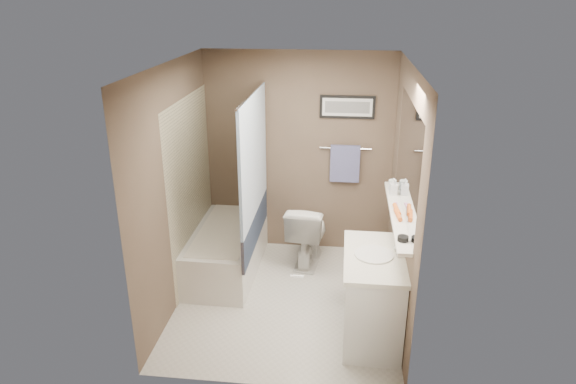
# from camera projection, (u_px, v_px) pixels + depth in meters

# --- Properties ---
(ground) EXTENTS (2.50, 2.50, 0.00)m
(ground) POSITION_uv_depth(u_px,v_px,m) (286.00, 300.00, 5.34)
(ground) COLOR beige
(ground) RESTS_ON ground
(ceiling) EXTENTS (2.20, 2.50, 0.04)m
(ceiling) POSITION_uv_depth(u_px,v_px,m) (286.00, 67.00, 4.47)
(ceiling) COLOR white
(ceiling) RESTS_ON wall_back
(wall_back) EXTENTS (2.20, 0.04, 2.40)m
(wall_back) POSITION_uv_depth(u_px,v_px,m) (298.00, 155.00, 6.04)
(wall_back) COLOR brown
(wall_back) RESTS_ON ground
(wall_front) EXTENTS (2.20, 0.04, 2.40)m
(wall_front) POSITION_uv_depth(u_px,v_px,m) (267.00, 254.00, 3.76)
(wall_front) COLOR brown
(wall_front) RESTS_ON ground
(wall_left) EXTENTS (0.04, 2.50, 2.40)m
(wall_left) POSITION_uv_depth(u_px,v_px,m) (177.00, 188.00, 5.01)
(wall_left) COLOR brown
(wall_left) RESTS_ON ground
(wall_right) EXTENTS (0.04, 2.50, 2.40)m
(wall_right) POSITION_uv_depth(u_px,v_px,m) (401.00, 198.00, 4.79)
(wall_right) COLOR brown
(wall_right) RESTS_ON ground
(tile_surround) EXTENTS (0.02, 1.55, 2.00)m
(tile_surround) POSITION_uv_depth(u_px,v_px,m) (191.00, 189.00, 5.55)
(tile_surround) COLOR #B7AB8A
(tile_surround) RESTS_ON wall_left
(curtain_rod) EXTENTS (0.02, 1.55, 0.02)m
(curtain_rod) POSITION_uv_depth(u_px,v_px,m) (252.00, 93.00, 5.09)
(curtain_rod) COLOR silver
(curtain_rod) RESTS_ON wall_left
(curtain_upper) EXTENTS (0.03, 1.45, 1.28)m
(curtain_upper) POSITION_uv_depth(u_px,v_px,m) (254.00, 156.00, 5.33)
(curtain_upper) COLOR white
(curtain_upper) RESTS_ON curtain_rod
(curtain_lower) EXTENTS (0.03, 1.45, 0.36)m
(curtain_lower) POSITION_uv_depth(u_px,v_px,m) (255.00, 227.00, 5.63)
(curtain_lower) COLOR #29354C
(curtain_lower) RESTS_ON curtain_rod
(mirror) EXTENTS (0.02, 1.60, 1.00)m
(mirror) POSITION_uv_depth(u_px,v_px,m) (408.00, 160.00, 4.49)
(mirror) COLOR silver
(mirror) RESTS_ON wall_right
(shelf) EXTENTS (0.12, 1.60, 0.03)m
(shelf) POSITION_uv_depth(u_px,v_px,m) (397.00, 214.00, 4.69)
(shelf) COLOR silver
(shelf) RESTS_ON wall_right
(towel_bar) EXTENTS (0.60, 0.02, 0.02)m
(towel_bar) POSITION_uv_depth(u_px,v_px,m) (346.00, 148.00, 5.93)
(towel_bar) COLOR silver
(towel_bar) RESTS_ON wall_back
(towel) EXTENTS (0.34, 0.05, 0.44)m
(towel) POSITION_uv_depth(u_px,v_px,m) (345.00, 164.00, 5.98)
(towel) COLOR #8387BF
(towel) RESTS_ON towel_bar
(art_frame) EXTENTS (0.62, 0.02, 0.26)m
(art_frame) POSITION_uv_depth(u_px,v_px,m) (347.00, 107.00, 5.77)
(art_frame) COLOR black
(art_frame) RESTS_ON wall_back
(art_mat) EXTENTS (0.56, 0.00, 0.20)m
(art_mat) POSITION_uv_depth(u_px,v_px,m) (347.00, 107.00, 5.76)
(art_mat) COLOR white
(art_mat) RESTS_ON art_frame
(art_image) EXTENTS (0.50, 0.00, 0.13)m
(art_image) POSITION_uv_depth(u_px,v_px,m) (347.00, 107.00, 5.75)
(art_image) COLOR #595959
(art_image) RESTS_ON art_mat
(door) EXTENTS (0.80, 0.02, 2.00)m
(door) POSITION_uv_depth(u_px,v_px,m) (341.00, 283.00, 3.77)
(door) COLOR silver
(door) RESTS_ON wall_front
(door_handle) EXTENTS (0.10, 0.02, 0.02)m
(door_handle) POSITION_uv_depth(u_px,v_px,m) (297.00, 277.00, 3.85)
(door_handle) COLOR silver
(door_handle) RESTS_ON door
(bathtub) EXTENTS (0.73, 1.51, 0.50)m
(bathtub) POSITION_uv_depth(u_px,v_px,m) (227.00, 250.00, 5.84)
(bathtub) COLOR white
(bathtub) RESTS_ON ground
(tub_rim) EXTENTS (0.56, 1.36, 0.02)m
(tub_rim) POSITION_uv_depth(u_px,v_px,m) (226.00, 230.00, 5.75)
(tub_rim) COLOR white
(tub_rim) RESTS_ON bathtub
(toilet) EXTENTS (0.50, 0.78, 0.75)m
(toilet) POSITION_uv_depth(u_px,v_px,m) (308.00, 233.00, 5.96)
(toilet) COLOR white
(toilet) RESTS_ON ground
(vanity) EXTENTS (0.52, 0.91, 0.80)m
(vanity) POSITION_uv_depth(u_px,v_px,m) (373.00, 298.00, 4.65)
(vanity) COLOR white
(vanity) RESTS_ON ground
(countertop) EXTENTS (0.54, 0.96, 0.04)m
(countertop) POSITION_uv_depth(u_px,v_px,m) (375.00, 257.00, 4.50)
(countertop) COLOR silver
(countertop) RESTS_ON vanity
(sink_basin) EXTENTS (0.34, 0.34, 0.01)m
(sink_basin) POSITION_uv_depth(u_px,v_px,m) (374.00, 255.00, 4.49)
(sink_basin) COLOR silver
(sink_basin) RESTS_ON countertop
(faucet_spout) EXTENTS (0.02, 0.02, 0.10)m
(faucet_spout) POSITION_uv_depth(u_px,v_px,m) (397.00, 251.00, 4.45)
(faucet_spout) COLOR silver
(faucet_spout) RESTS_ON countertop
(faucet_knob) EXTENTS (0.05, 0.05, 0.05)m
(faucet_knob) POSITION_uv_depth(u_px,v_px,m) (396.00, 248.00, 4.55)
(faucet_knob) COLOR silver
(faucet_knob) RESTS_ON countertop
(candle_bowl_near) EXTENTS (0.09, 0.09, 0.04)m
(candle_bowl_near) POSITION_uv_depth(u_px,v_px,m) (403.00, 239.00, 4.14)
(candle_bowl_near) COLOR black
(candle_bowl_near) RESTS_ON shelf
(hair_brush_front) EXTENTS (0.06, 0.22, 0.04)m
(hair_brush_front) POSITION_uv_depth(u_px,v_px,m) (398.00, 215.00, 4.58)
(hair_brush_front) COLOR #D3591D
(hair_brush_front) RESTS_ON shelf
(hair_brush_back) EXTENTS (0.06, 0.22, 0.04)m
(hair_brush_back) POSITION_uv_depth(u_px,v_px,m) (397.00, 209.00, 4.69)
(hair_brush_back) COLOR orange
(hair_brush_back) RESTS_ON shelf
(pink_comb) EXTENTS (0.05, 0.16, 0.01)m
(pink_comb) POSITION_uv_depth(u_px,v_px,m) (396.00, 206.00, 4.81)
(pink_comb) COLOR pink
(pink_comb) RESTS_ON shelf
(glass_jar) EXTENTS (0.08, 0.08, 0.10)m
(glass_jar) POSITION_uv_depth(u_px,v_px,m) (392.00, 185.00, 5.20)
(glass_jar) COLOR white
(glass_jar) RESTS_ON shelf
(soap_bottle) EXTENTS (0.08, 0.08, 0.16)m
(soap_bottle) POSITION_uv_depth(u_px,v_px,m) (394.00, 186.00, 5.07)
(soap_bottle) COLOR #999999
(soap_bottle) RESTS_ON shelf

